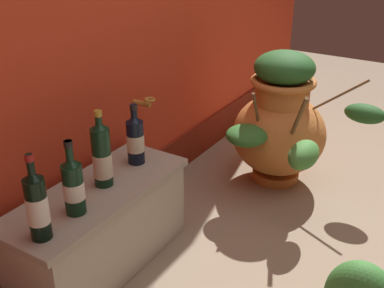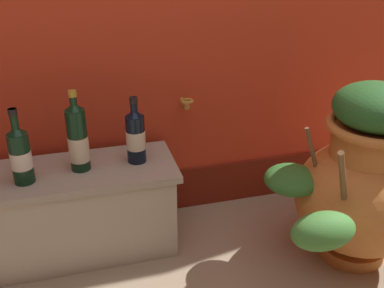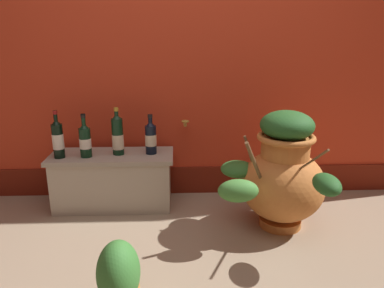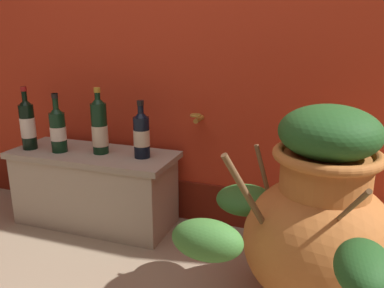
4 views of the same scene
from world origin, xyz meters
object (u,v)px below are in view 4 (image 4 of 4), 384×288
object	(u,v)px
terracotta_urn	(316,224)
wine_bottle_right	(99,126)
wine_bottle_middle	(58,128)
wine_bottle_left	(141,133)
wine_bottle_back	(28,123)

from	to	relation	value
terracotta_urn	wine_bottle_right	world-z (taller)	terracotta_urn
wine_bottle_middle	wine_bottle_right	world-z (taller)	wine_bottle_right
wine_bottle_right	wine_bottle_left	bearing A→B (deg)	1.65
wine_bottle_left	wine_bottle_middle	distance (m)	0.45
terracotta_urn	wine_bottle_left	bearing A→B (deg)	156.66
wine_bottle_middle	wine_bottle_back	world-z (taller)	wine_bottle_back
wine_bottle_middle	wine_bottle_right	xyz separation A→B (m)	(0.22, 0.05, 0.02)
terracotta_urn	wine_bottle_back	bearing A→B (deg)	168.49
terracotta_urn	wine_bottle_back	world-z (taller)	terracotta_urn
terracotta_urn	wine_bottle_back	size ratio (longest dim) A/B	2.43
terracotta_urn	wine_bottle_left	xyz separation A→B (m)	(-0.84, 0.36, 0.16)
wine_bottle_left	wine_bottle_back	world-z (taller)	wine_bottle_back
wine_bottle_right	terracotta_urn	bearing A→B (deg)	-18.41
wine_bottle_right	wine_bottle_back	xyz separation A→B (m)	(-0.40, -0.06, -0.00)
terracotta_urn	wine_bottle_right	distance (m)	1.15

